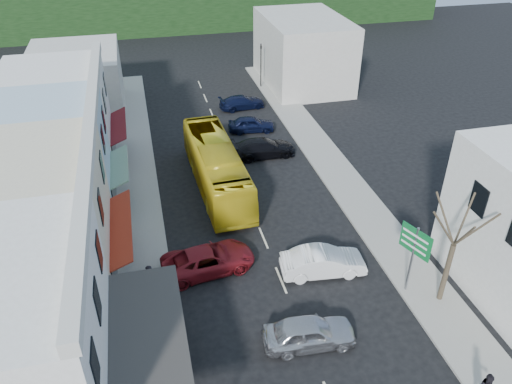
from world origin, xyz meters
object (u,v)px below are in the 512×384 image
object	(u,v)px
pedestrian_left	(152,281)
traffic_signal	(261,66)
bus	(216,168)
car_silver	(309,333)
car_red	(208,260)
car_white	(323,263)
direction_sign	(411,261)
street_tree	(454,245)

from	to	relation	value
pedestrian_left	traffic_signal	size ratio (longest dim) A/B	0.36
bus	pedestrian_left	world-z (taller)	bus
car_silver	car_red	xyz separation A→B (m)	(-3.87, 6.51, 0.00)
car_white	direction_sign	size ratio (longest dim) A/B	1.02
car_red	street_tree	xyz separation A→B (m)	(11.66, -5.38, 3.08)
direction_sign	traffic_signal	world-z (taller)	traffic_signal
pedestrian_left	traffic_signal	bearing A→B (deg)	-2.77
bus	street_tree	world-z (taller)	street_tree
bus	car_silver	distance (m)	15.55
car_white	pedestrian_left	size ratio (longest dim) A/B	2.59
pedestrian_left	car_silver	bearing A→B (deg)	-104.00
car_silver	direction_sign	world-z (taller)	direction_sign
pedestrian_left	direction_sign	bearing A→B (deg)	-80.51
bus	pedestrian_left	distance (m)	11.56
car_silver	traffic_signal	size ratio (longest dim) A/B	0.93
car_red	direction_sign	xyz separation A→B (m)	(10.22, -4.31, 1.46)
bus	car_silver	xyz separation A→B (m)	(1.82, -15.42, -0.85)
street_tree	car_silver	bearing A→B (deg)	-171.73
car_white	traffic_signal	xyz separation A→B (m)	(3.80, 29.55, 1.65)
car_white	car_red	distance (m)	6.55
traffic_signal	direction_sign	bearing A→B (deg)	83.30
car_silver	street_tree	distance (m)	8.46
car_white	pedestrian_left	bearing A→B (deg)	92.74
direction_sign	traffic_signal	size ratio (longest dim) A/B	0.92
bus	direction_sign	world-z (taller)	direction_sign
bus	car_red	size ratio (longest dim) A/B	2.52
car_white	car_red	size ratio (longest dim) A/B	0.96
car_red	car_silver	bearing A→B (deg)	-156.98
car_white	traffic_signal	bearing A→B (deg)	-1.73
car_silver	car_red	size ratio (longest dim) A/B	0.96
car_silver	bus	bearing A→B (deg)	10.86
car_red	traffic_signal	bearing A→B (deg)	-27.70
pedestrian_left	bus	bearing A→B (deg)	-5.54
pedestrian_left	traffic_signal	world-z (taller)	traffic_signal
car_white	bus	bearing A→B (deg)	27.21
car_red	traffic_signal	world-z (taller)	traffic_signal
car_white	direction_sign	xyz separation A→B (m)	(3.92, -2.50, 1.46)
car_white	pedestrian_left	distance (m)	9.59
car_silver	direction_sign	distance (m)	6.88
car_white	direction_sign	bearing A→B (deg)	-116.91
car_silver	pedestrian_left	xyz separation A→B (m)	(-7.14, 5.18, 0.30)
car_white	direction_sign	world-z (taller)	direction_sign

